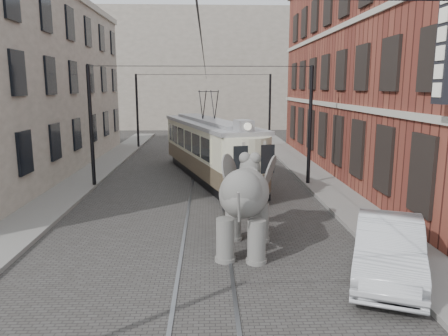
{
  "coord_description": "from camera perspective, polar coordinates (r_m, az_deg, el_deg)",
  "views": [
    {
      "loc": [
        0.1,
        -15.13,
        4.95
      ],
      "look_at": [
        0.68,
        -0.07,
        2.1
      ],
      "focal_mm": 34.29,
      "sensor_mm": 36.0,
      "label": 1
    }
  ],
  "objects": [
    {
      "name": "sidewalk_right",
      "position": [
        16.95,
        18.4,
        -6.57
      ],
      "size": [
        2.0,
        60.0,
        0.15
      ],
      "primitive_type": "cube",
      "color": "slate",
      "rests_on": "ground"
    },
    {
      "name": "brick_building",
      "position": [
        26.5,
        22.63,
        12.18
      ],
      "size": [
        8.0,
        26.0,
        12.0
      ],
      "primitive_type": "cube",
      "color": "maroon",
      "rests_on": "ground"
    },
    {
      "name": "tram",
      "position": [
        23.51,
        -2.04,
        4.44
      ],
      "size": [
        5.72,
        12.24,
        4.77
      ],
      "primitive_type": null,
      "rotation": [
        0.0,
        0.0,
        0.28
      ],
      "color": "beige",
      "rests_on": "ground"
    },
    {
      "name": "ground",
      "position": [
        15.92,
        -2.47,
        -7.42
      ],
      "size": [
        120.0,
        120.0,
        0.0
      ],
      "primitive_type": "plane",
      "color": "#3E3B39"
    },
    {
      "name": "sidewalk_left",
      "position": [
        17.21,
        -24.82,
        -6.76
      ],
      "size": [
        2.0,
        60.0,
        0.15
      ],
      "primitive_type": "cube",
      "color": "slate",
      "rests_on": "ground"
    },
    {
      "name": "distant_block",
      "position": [
        55.17,
        -2.35,
        12.84
      ],
      "size": [
        28.0,
        10.0,
        14.0
      ],
      "primitive_type": "cube",
      "color": "gray",
      "rests_on": "ground"
    },
    {
      "name": "parked_car",
      "position": [
        12.25,
        21.09,
        -9.96
      ],
      "size": [
        3.32,
        5.0,
        1.56
      ],
      "primitive_type": "imported",
      "rotation": [
        0.0,
        0.0,
        -0.39
      ],
      "color": "#BABBBF",
      "rests_on": "ground"
    },
    {
      "name": "tram_rails",
      "position": [
        15.92,
        -2.47,
        -7.38
      ],
      "size": [
        1.54,
        80.0,
        0.02
      ],
      "primitive_type": null,
      "color": "slate",
      "rests_on": "ground"
    },
    {
      "name": "catenary",
      "position": [
        20.23,
        -3.05,
        5.16
      ],
      "size": [
        11.0,
        30.2,
        6.0
      ],
      "primitive_type": null,
      "color": "black",
      "rests_on": "ground"
    },
    {
      "name": "elephant",
      "position": [
        13.01,
        2.72,
        -5.09
      ],
      "size": [
        3.36,
        5.0,
        2.82
      ],
      "primitive_type": null,
      "rotation": [
        0.0,
        0.0,
        -0.19
      ],
      "color": "slate",
      "rests_on": "ground"
    },
    {
      "name": "stucco_building",
      "position": [
        27.47,
        -26.44,
        9.72
      ],
      "size": [
        7.0,
        24.0,
        10.0
      ],
      "primitive_type": "cube",
      "color": "gray",
      "rests_on": "ground"
    }
  ]
}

